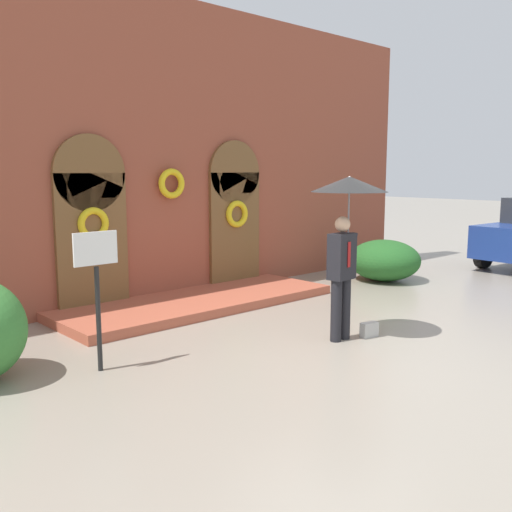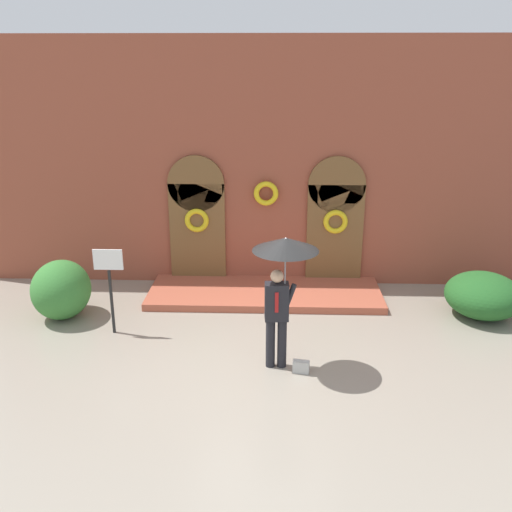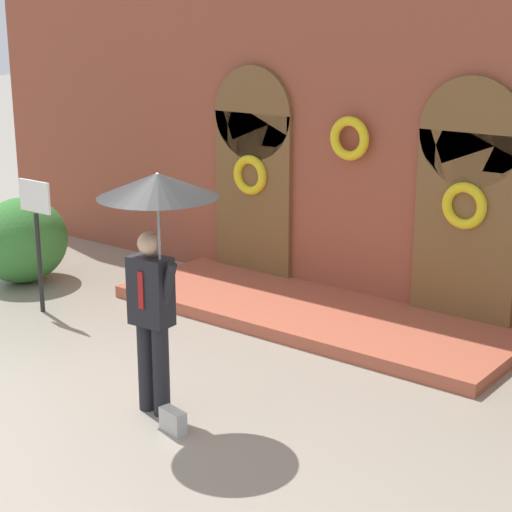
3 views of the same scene
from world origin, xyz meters
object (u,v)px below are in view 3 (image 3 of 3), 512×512
at_px(person_with_umbrella, 156,221).
at_px(shrub_left, 22,240).
at_px(sign_post, 37,224).
at_px(handbag, 173,421).

xyz_separation_m(person_with_umbrella, shrub_left, (-4.52, 1.86, -1.30)).
bearing_deg(shrub_left, sign_post, -28.52).
distance_m(person_with_umbrella, handbag, 1.84).
distance_m(person_with_umbrella, sign_post, 3.57).
relative_size(person_with_umbrella, handbag, 8.44).
bearing_deg(sign_post, handbag, -20.93).
height_order(sign_post, shrub_left, sign_post).
bearing_deg(sign_post, person_with_umbrella, -19.81).
bearing_deg(person_with_umbrella, sign_post, 160.19).
distance_m(sign_post, shrub_left, 1.52).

